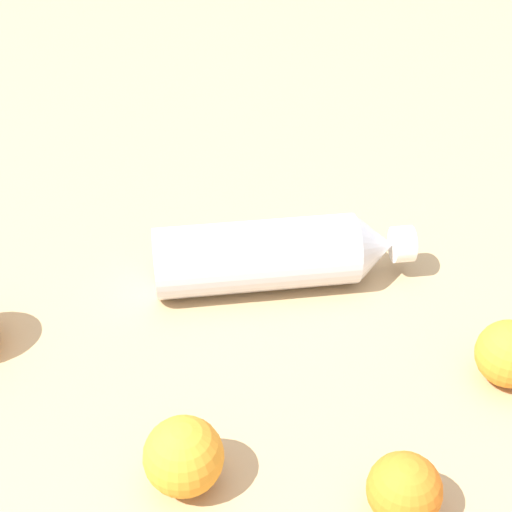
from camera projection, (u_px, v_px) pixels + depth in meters
name	position (u px, v px, depth m)	size (l,w,h in m)	color
ground_plane	(247.00, 277.00, 0.88)	(2.40, 2.40, 0.00)	tan
water_bottle	(278.00, 254.00, 0.85)	(0.18, 0.28, 0.08)	silver
orange_1	(509.00, 354.00, 0.74)	(0.06, 0.06, 0.06)	orange
orange_2	(184.00, 456.00, 0.64)	(0.07, 0.07, 0.07)	orange
orange_3	(404.00, 490.00, 0.62)	(0.06, 0.06, 0.06)	orange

